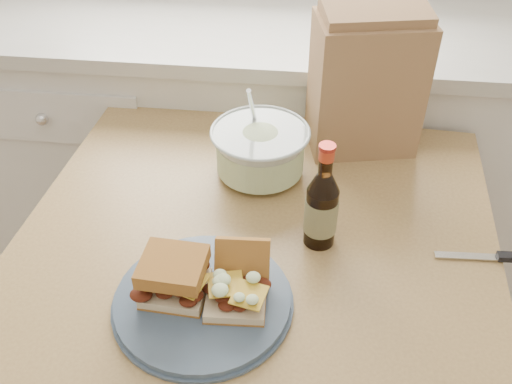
# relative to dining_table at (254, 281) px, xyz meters

# --- Properties ---
(cabinet_run) EXTENTS (2.50, 0.64, 0.94)m
(cabinet_run) POSITION_rel_dining_table_xyz_m (-0.15, 0.78, -0.21)
(cabinet_run) COLOR silver
(cabinet_run) RESTS_ON ground
(dining_table) EXTENTS (1.01, 1.01, 0.80)m
(dining_table) POSITION_rel_dining_table_xyz_m (0.00, 0.00, 0.00)
(dining_table) COLOR tan
(dining_table) RESTS_ON ground
(plate) EXTENTS (0.31, 0.31, 0.02)m
(plate) POSITION_rel_dining_table_xyz_m (-0.07, -0.17, 0.13)
(plate) COLOR #415369
(plate) RESTS_ON dining_table
(sandwich_left) EXTENTS (0.12, 0.11, 0.08)m
(sandwich_left) POSITION_rel_dining_table_xyz_m (-0.12, -0.16, 0.18)
(sandwich_left) COLOR beige
(sandwich_left) RESTS_ON plate
(sandwich_right) EXTENTS (0.11, 0.15, 0.09)m
(sandwich_right) POSITION_rel_dining_table_xyz_m (-0.01, -0.16, 0.17)
(sandwich_right) COLOR beige
(sandwich_right) RESTS_ON plate
(coleslaw_bowl) EXTENTS (0.22, 0.22, 0.22)m
(coleslaw_bowl) POSITION_rel_dining_table_xyz_m (-0.01, 0.23, 0.17)
(coleslaw_bowl) COLOR #B5C3BF
(coleslaw_bowl) RESTS_ON dining_table
(beer_bottle) EXTENTS (0.06, 0.06, 0.23)m
(beer_bottle) POSITION_rel_dining_table_xyz_m (0.13, 0.02, 0.20)
(beer_bottle) COLOR black
(beer_bottle) RESTS_ON dining_table
(knife) EXTENTS (0.20, 0.03, 0.01)m
(knife) POSITION_rel_dining_table_xyz_m (0.48, 0.01, 0.12)
(knife) COLOR silver
(knife) RESTS_ON dining_table
(paper_bag) EXTENTS (0.27, 0.21, 0.32)m
(paper_bag) POSITION_rel_dining_table_xyz_m (0.21, 0.38, 0.28)
(paper_bag) COLOR #A77951
(paper_bag) RESTS_ON dining_table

